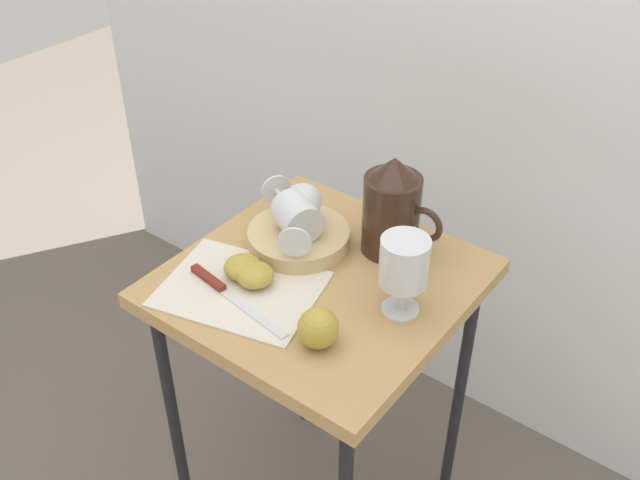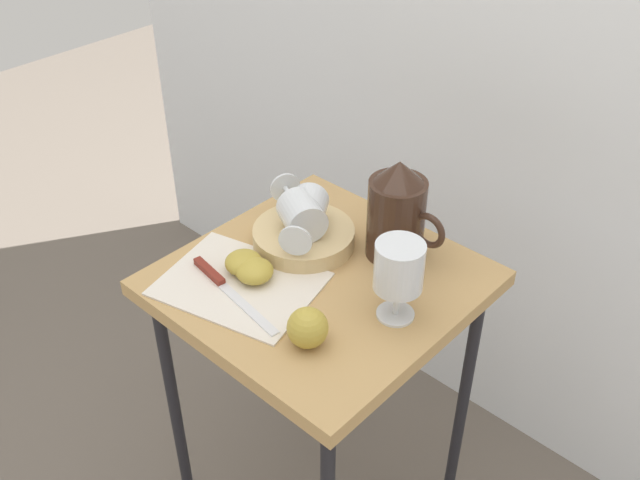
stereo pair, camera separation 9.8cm
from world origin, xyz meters
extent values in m
cube|color=tan|center=(0.00, 0.00, 0.70)|extent=(0.50, 0.50, 0.03)
cylinder|color=black|center=(-0.21, -0.21, 0.34)|extent=(0.02, 0.02, 0.69)
cylinder|color=black|center=(-0.21, 0.21, 0.34)|extent=(0.02, 0.02, 0.69)
cylinder|color=black|center=(0.21, 0.21, 0.34)|extent=(0.02, 0.02, 0.69)
cube|color=silver|center=(-0.09, -0.11, 0.72)|extent=(0.31, 0.27, 0.00)
cylinder|color=tan|center=(-0.09, 0.05, 0.74)|extent=(0.19, 0.19, 0.03)
cylinder|color=#382319|center=(0.05, 0.14, 0.79)|extent=(0.11, 0.11, 0.15)
cylinder|color=orange|center=(0.05, 0.14, 0.76)|extent=(0.10, 0.10, 0.08)
cone|color=#382319|center=(0.05, 0.14, 0.89)|extent=(0.09, 0.09, 0.04)
torus|color=#382319|center=(0.12, 0.14, 0.80)|extent=(0.07, 0.01, 0.07)
cylinder|color=silver|center=(0.16, 0.01, 0.72)|extent=(0.06, 0.06, 0.00)
cylinder|color=silver|center=(0.16, 0.01, 0.75)|extent=(0.01, 0.01, 0.06)
cylinder|color=silver|center=(0.16, 0.01, 0.82)|extent=(0.08, 0.08, 0.08)
cylinder|color=orange|center=(0.16, 0.01, 0.80)|extent=(0.07, 0.07, 0.04)
cylinder|color=silver|center=(-0.08, 0.04, 0.79)|extent=(0.10, 0.10, 0.08)
cylinder|color=silver|center=(-0.14, 0.07, 0.79)|extent=(0.06, 0.04, 0.01)
cylinder|color=silver|center=(-0.17, 0.09, 0.79)|extent=(0.03, 0.06, 0.06)
cylinder|color=silver|center=(-0.09, 0.06, 0.79)|extent=(0.10, 0.10, 0.07)
cylinder|color=silver|center=(-0.06, 0.01, 0.79)|extent=(0.04, 0.06, 0.01)
cylinder|color=silver|center=(-0.04, -0.02, 0.79)|extent=(0.05, 0.04, 0.06)
ellipsoid|color=#B29938|center=(-0.11, -0.08, 0.74)|extent=(0.07, 0.07, 0.04)
ellipsoid|color=#B29938|center=(-0.08, -0.09, 0.74)|extent=(0.07, 0.07, 0.04)
sphere|color=#B29938|center=(0.10, -0.14, 0.75)|extent=(0.07, 0.07, 0.07)
cube|color=silver|center=(-0.03, -0.15, 0.72)|extent=(0.16, 0.04, 0.00)
cube|color=maroon|center=(-0.15, -0.13, 0.73)|extent=(0.09, 0.03, 0.01)
camera|label=1|loc=(0.60, -0.80, 1.53)|focal=40.69mm
camera|label=2|loc=(0.68, -0.74, 1.53)|focal=40.69mm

